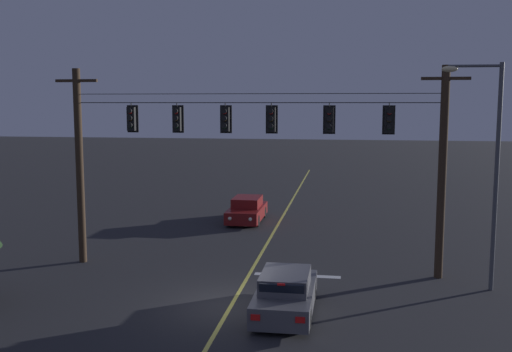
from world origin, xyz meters
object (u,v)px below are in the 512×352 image
object	(u,v)px
traffic_light_left_inner	(177,119)
traffic_light_centre	(225,119)
traffic_light_leftmost	(131,119)
car_waiting_near_lane	(285,294)
car_oncoming_lead	(247,210)
traffic_light_far_right	(389,120)
traffic_light_right_inner	(271,119)
traffic_light_rightmost	(329,120)
street_lamp_corner	(488,156)

from	to	relation	value
traffic_light_left_inner	traffic_light_centre	distance (m)	1.99
traffic_light_leftmost	car_waiting_near_lane	xyz separation A→B (m)	(6.88, -4.77, -5.46)
traffic_light_leftmost	car_oncoming_lead	bearing A→B (deg)	71.97
traffic_light_far_right	traffic_light_centre	bearing A→B (deg)	180.00
traffic_light_left_inner	car_waiting_near_lane	world-z (taller)	traffic_light_left_inner
traffic_light_leftmost	traffic_light_left_inner	xyz separation A→B (m)	(1.93, 0.00, 0.00)
traffic_light_left_inner	car_waiting_near_lane	distance (m)	8.78
traffic_light_leftmost	traffic_light_right_inner	xyz separation A→B (m)	(5.77, 0.00, 0.00)
traffic_light_rightmost	traffic_light_right_inner	bearing A→B (deg)	180.00
street_lamp_corner	car_oncoming_lead	bearing A→B (deg)	134.17
traffic_light_rightmost	car_waiting_near_lane	world-z (taller)	traffic_light_rightmost
traffic_light_leftmost	street_lamp_corner	size ratio (longest dim) A/B	0.15
traffic_light_far_right	traffic_light_rightmost	bearing A→B (deg)	180.00
traffic_light_rightmost	street_lamp_corner	bearing A→B (deg)	-12.66
traffic_light_centre	car_waiting_near_lane	world-z (taller)	traffic_light_centre
traffic_light_far_right	car_oncoming_lead	bearing A→B (deg)	126.76
street_lamp_corner	traffic_light_right_inner	bearing A→B (deg)	170.88
traffic_light_far_right	car_waiting_near_lane	distance (m)	8.02
car_waiting_near_lane	traffic_light_rightmost	bearing A→B (deg)	76.30
traffic_light_right_inner	traffic_light_leftmost	bearing A→B (deg)	180.00
car_oncoming_lead	traffic_light_right_inner	bearing A→B (deg)	-74.62
traffic_light_right_inner	street_lamp_corner	bearing A→B (deg)	-9.12
traffic_light_leftmost	car_waiting_near_lane	size ratio (longest dim) A/B	0.28
traffic_light_leftmost	traffic_light_left_inner	distance (m)	1.93
traffic_light_left_inner	car_waiting_near_lane	size ratio (longest dim) A/B	0.28
traffic_light_left_inner	traffic_light_right_inner	world-z (taller)	same
traffic_light_left_inner	car_oncoming_lead	distance (m)	11.13
car_oncoming_lead	car_waiting_near_lane	bearing A→B (deg)	-75.39
traffic_light_right_inner	traffic_light_rightmost	distance (m)	2.26
traffic_light_right_inner	traffic_light_rightmost	xyz separation A→B (m)	(2.26, 0.00, 0.00)
traffic_light_right_inner	street_lamp_corner	distance (m)	8.13
traffic_light_centre	traffic_light_right_inner	distance (m)	1.85
car_waiting_near_lane	street_lamp_corner	distance (m)	8.77
traffic_light_leftmost	traffic_light_rightmost	distance (m)	8.04
traffic_light_left_inner	traffic_light_rightmost	distance (m)	6.11
traffic_light_rightmost	traffic_light_far_right	distance (m)	2.27
traffic_light_leftmost	street_lamp_corner	bearing A→B (deg)	-5.31
traffic_light_centre	street_lamp_corner	xyz separation A→B (m)	(9.79, -1.27, -1.22)
traffic_light_centre	car_oncoming_lead	size ratio (longest dim) A/B	0.28
traffic_light_centre	traffic_light_far_right	bearing A→B (deg)	0.00
traffic_light_centre	traffic_light_rightmost	distance (m)	4.12
traffic_light_leftmost	traffic_light_centre	size ratio (longest dim) A/B	1.00
traffic_light_centre	car_waiting_near_lane	bearing A→B (deg)	-58.18
street_lamp_corner	traffic_light_centre	bearing A→B (deg)	172.59
traffic_light_far_right	car_waiting_near_lane	bearing A→B (deg)	-125.78
traffic_light_left_inner	car_oncoming_lead	bearing A→B (deg)	82.88
car_oncoming_lead	street_lamp_corner	xyz separation A→B (m)	(10.58, -10.89, 4.24)
traffic_light_far_right	car_oncoming_lead	xyz separation A→B (m)	(-7.18, 9.62, -5.46)
traffic_light_centre	traffic_light_right_inner	xyz separation A→B (m)	(1.85, 0.00, 0.00)
traffic_light_centre	traffic_light_left_inner	bearing A→B (deg)	180.00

